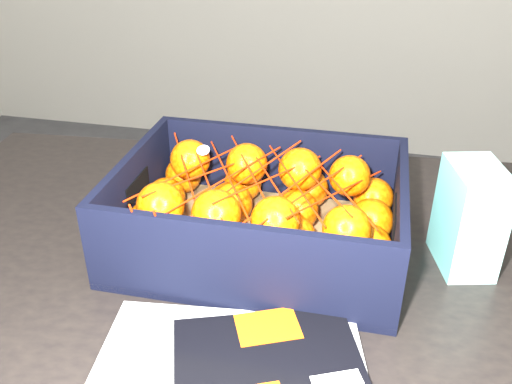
# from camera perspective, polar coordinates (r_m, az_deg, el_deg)

# --- Properties ---
(table) EXTENTS (1.26, 0.89, 0.75)m
(table) POSITION_cam_1_polar(r_m,az_deg,el_deg) (0.87, 0.70, -12.99)
(table) COLOR black
(table) RESTS_ON ground
(produce_crate) EXTENTS (0.41, 0.30, 0.13)m
(produce_crate) POSITION_cam_1_polar(r_m,az_deg,el_deg) (0.83, 0.45, -3.09)
(produce_crate) COLOR olive
(produce_crate) RESTS_ON table
(clementine_heap) EXTENTS (0.38, 0.29, 0.12)m
(clementine_heap) POSITION_cam_1_polar(r_m,az_deg,el_deg) (0.82, 0.55, -1.95)
(clementine_heap) COLOR #DD5604
(clementine_heap) RESTS_ON produce_crate
(mesh_net) EXTENTS (0.34, 0.27, 0.09)m
(mesh_net) POSITION_cam_1_polar(r_m,az_deg,el_deg) (0.79, -0.13, 1.05)
(mesh_net) COLOR #BB2307
(mesh_net) RESTS_ON clementine_heap
(retail_carton) EXTENTS (0.09, 0.12, 0.15)m
(retail_carton) POSITION_cam_1_polar(r_m,az_deg,el_deg) (0.83, 20.85, -2.45)
(retail_carton) COLOR white
(retail_carton) RESTS_ON table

